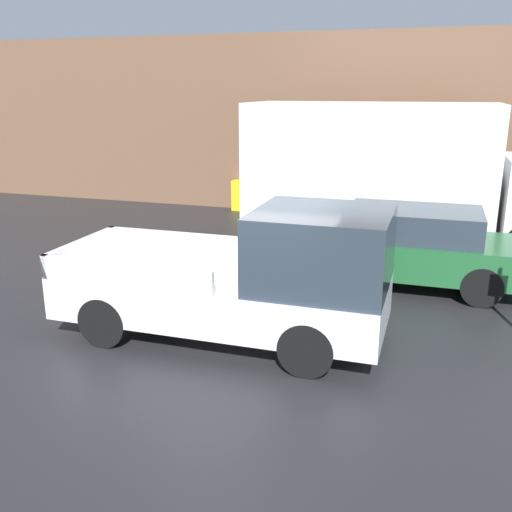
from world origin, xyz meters
The scene contains 6 objects.
ground_plane centered at (0.00, 0.00, 0.00)m, with size 60.00×60.00×0.00m, color #232326.
building_wall centered at (0.00, 9.88, 2.73)m, with size 28.00×0.15×5.47m.
pickup_truck centered at (0.07, 0.11, 1.00)m, with size 5.13×2.04×2.16m.
car centered at (2.20, 3.57, 0.81)m, with size 4.64×1.89×1.57m.
delivery_truck centered at (1.59, 6.72, 1.88)m, with size 7.89×2.59×3.51m.
newspaper_box centered at (-3.43, 9.55, 0.49)m, with size 0.45×0.40×0.97m.
Camera 1 is at (2.66, -7.81, 3.84)m, focal length 40.00 mm.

